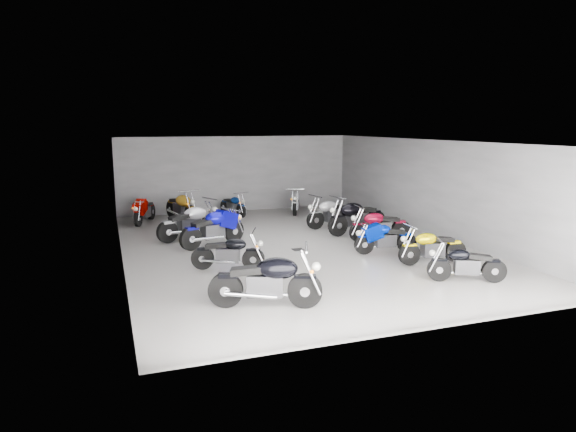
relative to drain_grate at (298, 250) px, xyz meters
name	(u,v)px	position (x,y,z in m)	size (l,w,h in m)	color
ground	(292,246)	(0.00, 0.50, -0.01)	(14.00, 14.00, 0.00)	gray
wall_back	(237,174)	(0.00, 7.50, 1.59)	(10.00, 0.10, 3.20)	gray
wall_left	(119,203)	(-5.00, 0.50, 1.59)	(0.10, 14.00, 3.20)	gray
wall_right	(432,188)	(5.00, 0.50, 1.59)	(0.10, 14.00, 3.20)	gray
ceiling	(292,141)	(0.00, 0.50, 3.21)	(10.00, 14.00, 0.04)	black
drain_grate	(298,250)	(0.00, 0.00, 0.00)	(0.32, 0.32, 0.01)	black
motorcycle_left_a	(267,281)	(-2.33, -4.38, 0.56)	(2.24, 0.98, 1.03)	black
motorcycle_left_c	(229,253)	(-2.44, -1.41, 0.45)	(1.80, 0.87, 0.84)	black
motorcycle_left_e	(214,228)	(-2.27, 1.33, 0.55)	(2.18, 1.08, 1.02)	black
motorcycle_left_f	(190,222)	(-2.81, 2.55, 0.55)	(2.18, 1.03, 1.01)	black
motorcycle_right_a	(466,264)	(2.65, -4.29, 0.44)	(1.73, 0.87, 0.81)	black
motorcycle_right_b	(432,247)	(2.84, -2.66, 0.46)	(1.96, 0.44, 0.86)	black
motorcycle_right_c	(385,238)	(2.23, -1.24, 0.45)	(1.88, 0.46, 0.83)	black
motorcycle_right_d	(379,226)	(2.88, 0.23, 0.50)	(2.10, 0.45, 0.92)	black
motorcycle_right_e	(357,217)	(2.71, 1.49, 0.57)	(2.38, 0.70, 1.06)	black
motorcycle_right_f	(332,213)	(2.37, 2.75, 0.52)	(2.19, 0.58, 0.97)	black
motorcycle_back_a	(144,210)	(-4.01, 5.89, 0.48)	(0.94, 1.92, 0.90)	black
motorcycle_back_b	(181,207)	(-2.64, 5.85, 0.55)	(0.86, 2.25, 1.02)	black
motorcycle_back_c	(233,205)	(-0.46, 6.31, 0.44)	(0.67, 1.80, 0.81)	black
motorcycle_back_e	(296,202)	(2.19, 6.08, 0.48)	(0.94, 1.91, 0.89)	black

